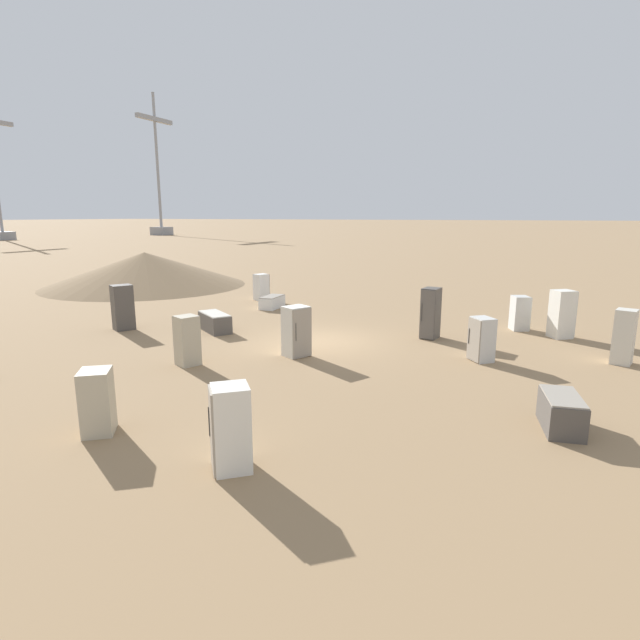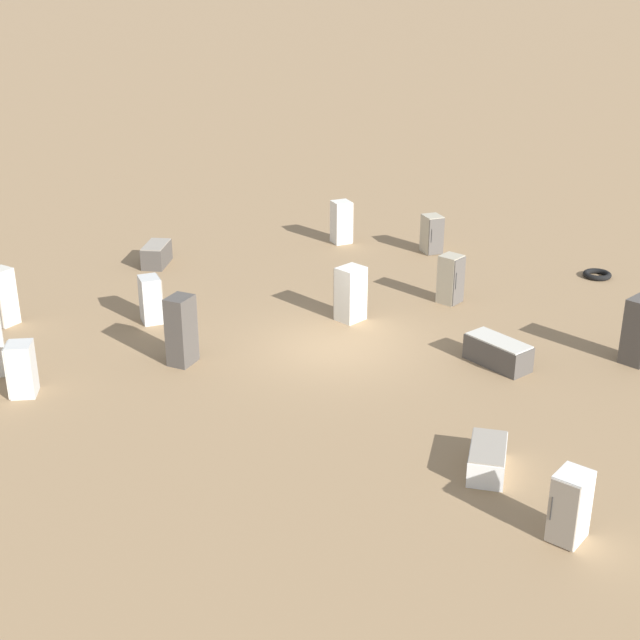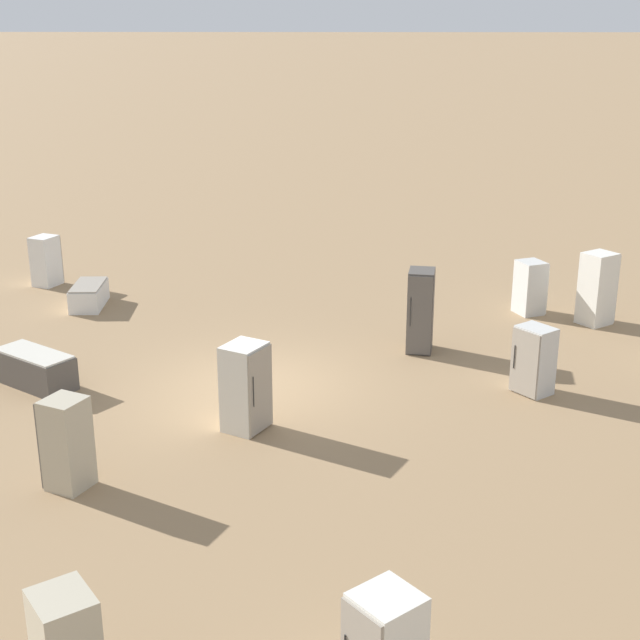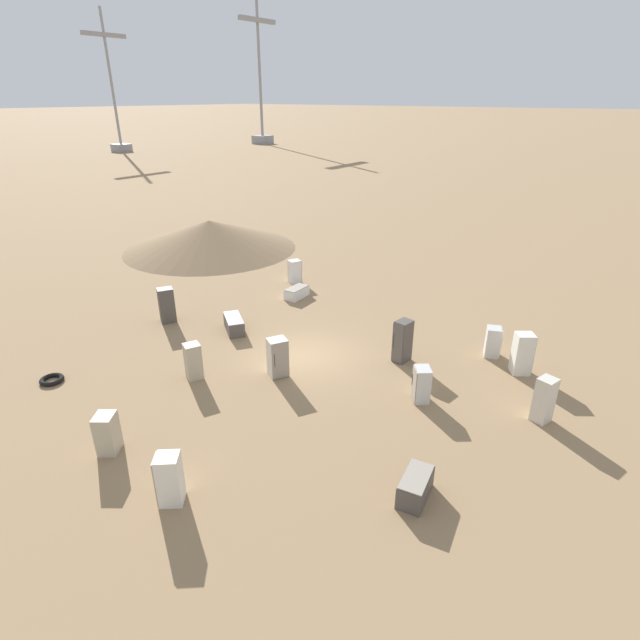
# 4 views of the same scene
# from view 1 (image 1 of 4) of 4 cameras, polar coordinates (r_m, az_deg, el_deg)

# --- Properties ---
(ground_plane) EXTENTS (1000.00, 1000.00, 0.00)m
(ground_plane) POSITION_cam_1_polar(r_m,az_deg,el_deg) (18.76, -0.00, -2.45)
(ground_plane) COLOR #937551
(dirt_mound) EXTENTS (13.19, 13.19, 2.23)m
(dirt_mound) POSITION_cam_1_polar(r_m,az_deg,el_deg) (35.56, -19.33, 5.52)
(dirt_mound) COLOR #7F6647
(dirt_mound) RESTS_ON ground_plane
(power_pylon_0) EXTENTS (11.19, 3.83, 31.96)m
(power_pylon_0) POSITION_cam_1_polar(r_m,az_deg,el_deg) (126.96, -17.90, 13.72)
(power_pylon_0) COLOR gray
(power_pylon_0) RESTS_ON ground_plane
(discarded_fridge_0) EXTENTS (1.58, 1.01, 0.78)m
(discarded_fridge_0) POSITION_cam_1_polar(r_m,az_deg,el_deg) (12.37, 25.87, -9.48)
(discarded_fridge_0) COLOR #4C4742
(discarded_fridge_0) RESTS_ON ground_plane
(discarded_fridge_1) EXTENTS (0.98, 0.95, 1.42)m
(discarded_fridge_1) POSITION_cam_1_polar(r_m,az_deg,el_deg) (11.90, -24.10, -8.51)
(discarded_fridge_1) COLOR #B2A88E
(discarded_fridge_1) RESTS_ON ground_plane
(discarded_fridge_2) EXTENTS (0.84, 0.85, 1.58)m
(discarded_fridge_2) POSITION_cam_1_polar(r_m,az_deg,el_deg) (16.22, -14.96, -2.27)
(discarded_fridge_2) COLOR #B2A88E
(discarded_fridge_2) RESTS_ON ground_plane
(discarded_fridge_3) EXTENTS (1.60, 0.86, 0.62)m
(discarded_fridge_3) POSITION_cam_1_polar(r_m,az_deg,el_deg) (25.53, -5.50, 2.06)
(discarded_fridge_3) COLOR white
(discarded_fridge_3) RESTS_ON ground_plane
(discarded_fridge_4) EXTENTS (1.01, 0.98, 1.86)m
(discarded_fridge_4) POSITION_cam_1_polar(r_m,az_deg,el_deg) (22.08, -21.63, 1.36)
(discarded_fridge_4) COLOR #4C4742
(discarded_fridge_4) RESTS_ON ground_plane
(discarded_fridge_5) EXTENTS (1.69, 1.97, 0.75)m
(discarded_fridge_5) POSITION_cam_1_polar(r_m,az_deg,el_deg) (20.79, -11.93, -0.23)
(discarded_fridge_5) COLOR #4C4742
(discarded_fridge_5) RESTS_ON ground_plane
(discarded_fridge_6) EXTENTS (0.87, 0.86, 1.41)m
(discarded_fridge_6) POSITION_cam_1_polar(r_m,az_deg,el_deg) (22.07, 21.89, 0.74)
(discarded_fridge_6) COLOR silver
(discarded_fridge_6) RESTS_ON ground_plane
(discarded_fridge_7) EXTENTS (1.00, 0.98, 1.69)m
(discarded_fridge_7) POSITION_cam_1_polar(r_m,az_deg,el_deg) (16.67, -2.71, -1.31)
(discarded_fridge_7) COLOR silver
(discarded_fridge_7) RESTS_ON ground_plane
(discarded_fridge_8) EXTENTS (0.79, 0.72, 1.76)m
(discarded_fridge_8) POSITION_cam_1_polar(r_m,az_deg,el_deg) (18.46, 31.42, -1.65)
(discarded_fridge_8) COLOR beige
(discarded_fridge_8) RESTS_ON ground_plane
(discarded_fridge_9) EXTENTS (0.90, 0.82, 1.45)m
(discarded_fridge_9) POSITION_cam_1_polar(r_m,az_deg,el_deg) (28.03, -6.71, 3.77)
(discarded_fridge_9) COLOR white
(discarded_fridge_9) RESTS_ON ground_plane
(discarded_fridge_10) EXTENTS (0.85, 0.68, 1.94)m
(discarded_fridge_10) POSITION_cam_1_polar(r_m,az_deg,el_deg) (19.53, 12.51, 0.76)
(discarded_fridge_10) COLOR #4C4742
(discarded_fridge_10) RESTS_ON ground_plane
(discarded_fridge_11) EXTENTS (0.98, 1.01, 1.85)m
(discarded_fridge_11) POSITION_cam_1_polar(r_m,az_deg,el_deg) (21.27, 25.93, 0.60)
(discarded_fridge_11) COLOR silver
(discarded_fridge_11) RESTS_ON ground_plane
(discarded_fridge_12) EXTENTS (0.94, 0.92, 1.43)m
(discarded_fridge_12) POSITION_cam_1_polar(r_m,az_deg,el_deg) (16.94, 17.98, -2.12)
(discarded_fridge_12) COLOR silver
(discarded_fridge_12) RESTS_ON ground_plane
(discarded_fridge_13) EXTENTS (0.94, 0.95, 1.63)m
(discarded_fridge_13) POSITION_cam_1_polar(r_m,az_deg,el_deg) (9.49, -10.20, -12.10)
(discarded_fridge_13) COLOR silver
(discarded_fridge_13) RESTS_ON ground_plane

